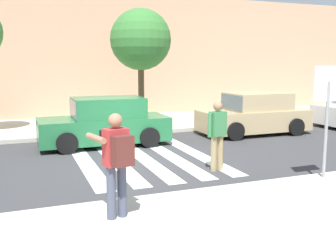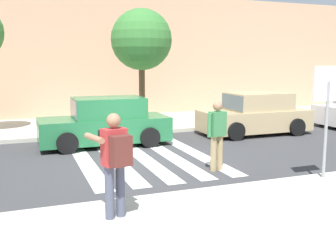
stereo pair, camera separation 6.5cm
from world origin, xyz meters
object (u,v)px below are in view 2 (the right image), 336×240
Objects in this scene: parked_car_green at (105,123)px; parked_car_tan at (255,115)px; street_tree_center at (141,40)px; pedestrian_crossing at (217,132)px; stop_sign at (327,97)px; photographer_with_backpack at (115,157)px.

parked_car_tan is (5.64, -0.00, 0.00)m from parked_car_green.
parked_car_tan is at bearing -32.17° from street_tree_center.
pedestrian_crossing is 4.46m from parked_car_green.
street_tree_center is at bearing 101.92° from stop_sign.
street_tree_center is at bearing 147.83° from parked_car_tan.
parked_car_tan is (1.99, 5.77, -1.20)m from stop_sign.
parked_car_green is (1.15, 6.41, -0.44)m from photographer_with_backpack.
parked_car_green is 1.00× the size of parked_car_tan.
parked_car_green is at bearing 180.00° from parked_car_tan.
pedestrian_crossing is 0.38× the size of street_tree_center.
photographer_with_backpack is 0.42× the size of parked_car_green.
parked_car_tan is at bearing 70.99° from stop_sign.
photographer_with_backpack is 9.35m from parked_car_tan.
photographer_with_backpack is 1.00× the size of pedestrian_crossing.
parked_car_tan is 0.90× the size of street_tree_center.
street_tree_center is at bearing 50.10° from parked_car_green.
parked_car_green is at bearing 115.84° from pedestrian_crossing.
photographer_with_backpack reaches higher than pedestrian_crossing.
parked_car_green and parked_car_tan have the same top height.
street_tree_center is (3.10, 8.74, 2.35)m from photographer_with_backpack.
stop_sign reaches higher than photographer_with_backpack.
parked_car_tan is (3.70, 4.01, -0.25)m from pedestrian_crossing.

